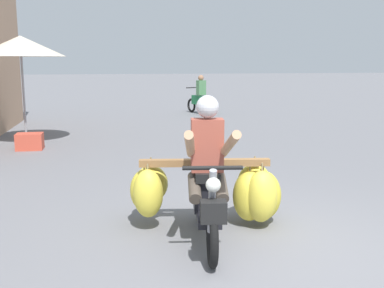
{
  "coord_description": "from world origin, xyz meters",
  "views": [
    {
      "loc": [
        -1.58,
        -4.21,
        1.95
      ],
      "look_at": [
        -0.63,
        1.47,
        0.9
      ],
      "focal_mm": 43.64,
      "sensor_mm": 36.0,
      "label": 1
    }
  ],
  "objects": [
    {
      "name": "produce_crate",
      "position": [
        -3.43,
        6.26,
        0.18
      ],
      "size": [
        0.56,
        0.4,
        0.36
      ],
      "primitive_type": "cube",
      "color": "#CC4C38",
      "rests_on": "ground"
    },
    {
      "name": "motorbike_distant_ahead_left",
      "position": [
        1.49,
        12.32,
        0.57
      ],
      "size": [
        0.76,
        1.53,
        1.4
      ],
      "color": "black",
      "rests_on": "ground"
    },
    {
      "name": "market_umbrella_near_shop",
      "position": [
        -3.63,
        7.04,
        2.24
      ],
      "size": [
        1.99,
        1.99,
        2.48
      ],
      "color": "#99999E",
      "rests_on": "ground"
    },
    {
      "name": "ground_plane",
      "position": [
        0.0,
        0.0,
        0.0
      ],
      "size": [
        120.0,
        120.0,
        0.0
      ],
      "primitive_type": "plane",
      "color": "slate"
    },
    {
      "name": "motorbike_main_loaded",
      "position": [
        -0.46,
        0.84,
        0.49
      ],
      "size": [
        1.84,
        1.91,
        1.58
      ],
      "color": "black",
      "rests_on": "ground"
    }
  ]
}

